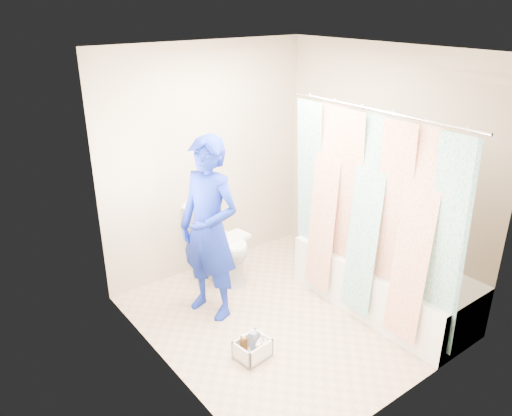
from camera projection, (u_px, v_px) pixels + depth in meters
floor at (286, 316)px, 4.69m from camera, size 2.60×2.60×0.00m
ceiling at (293, 50)px, 3.76m from camera, size 2.40×2.60×0.02m
wall_back at (207, 161)px, 5.18m from camera, size 2.40×0.02×2.40m
wall_front at (418, 256)px, 3.27m from camera, size 2.40×0.02×2.40m
wall_left at (162, 236)px, 3.56m from camera, size 0.02×2.60×2.40m
wall_right at (382, 171)px, 4.90m from camera, size 0.02×2.60×2.40m
bathtub at (383, 282)px, 4.75m from camera, size 0.70×1.75×0.50m
curtain_rod at (377, 110)px, 3.91m from camera, size 0.02×1.90×0.02m
shower_curtain at (367, 218)px, 4.28m from camera, size 0.06×1.75×1.80m
toilet at (219, 242)px, 5.23m from camera, size 0.54×0.83×0.80m
tank_lid at (227, 240)px, 5.12m from camera, size 0.51×0.27×0.04m
tank_internals at (201, 203)px, 5.19m from camera, size 0.20×0.07×0.26m
plumber at (209, 230)px, 4.45m from camera, size 0.58×0.72×1.71m
cleaning_caddy at (253, 349)px, 4.14m from camera, size 0.30×0.25×0.21m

